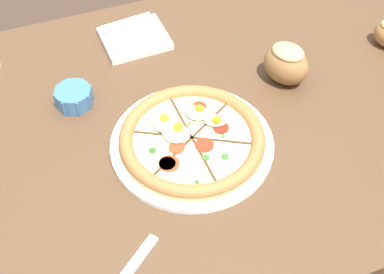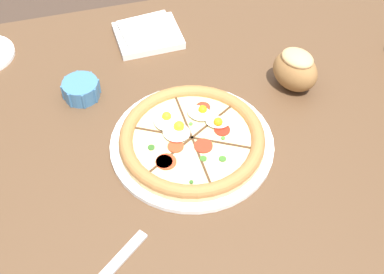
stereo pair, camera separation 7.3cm
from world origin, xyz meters
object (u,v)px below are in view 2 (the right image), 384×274
(dining_table, at_px, (209,137))
(napkin_folded, at_px, (148,34))
(pizza, at_px, (192,140))
(bread_piece_far, at_px, (295,69))
(ramekin_bowl, at_px, (81,89))

(dining_table, bearing_deg, napkin_folded, 103.83)
(dining_table, height_order, pizza, pizza)
(pizza, height_order, bread_piece_far, bread_piece_far)
(dining_table, height_order, ramekin_bowl, ramekin_bowl)
(ramekin_bowl, bearing_deg, bread_piece_far, -11.58)
(pizza, xyz_separation_m, napkin_folded, (-0.01, 0.40, -0.00))
(pizza, xyz_separation_m, ramekin_bowl, (-0.22, 0.23, 0.00))
(pizza, xyz_separation_m, bread_piece_far, (0.29, 0.12, 0.03))
(napkin_folded, bearing_deg, bread_piece_far, -42.45)
(napkin_folded, distance_m, bread_piece_far, 0.42)
(bread_piece_far, bearing_deg, napkin_folded, 137.55)
(ramekin_bowl, bearing_deg, napkin_folded, 40.69)
(pizza, distance_m, bread_piece_far, 0.32)
(dining_table, distance_m, ramekin_bowl, 0.33)
(bread_piece_far, bearing_deg, pizza, -157.66)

